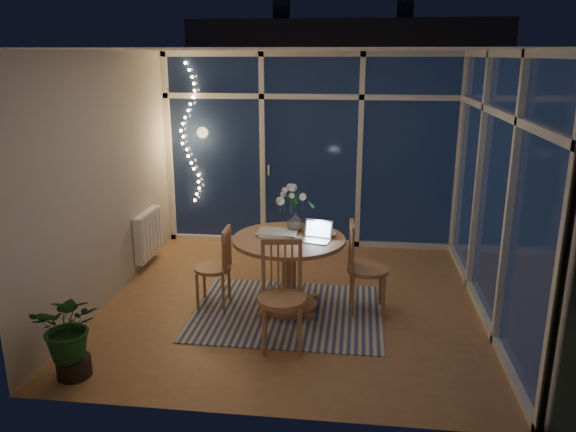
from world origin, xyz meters
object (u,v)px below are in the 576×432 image
object	(u,v)px
chair_right	(368,267)
chair_front	(282,297)
potted_plant	(70,334)
chair_left	(213,266)
flower_vase	(296,221)
dining_table	(289,274)
laptop	(315,231)

from	to	relation	value
chair_right	chair_front	world-z (taller)	chair_front
potted_plant	chair_left	bearing A→B (deg)	61.54
potted_plant	chair_front	bearing A→B (deg)	22.50
flower_vase	dining_table	bearing A→B (deg)	-100.00
laptop	potted_plant	distance (m)	2.40
chair_left	laptop	size ratio (longest dim) A/B	3.04
chair_left	laptop	distance (m)	1.17
chair_right	chair_front	xyz separation A→B (m)	(-0.77, -0.84, 0.01)
chair_right	potted_plant	distance (m)	2.85
dining_table	flower_vase	xyz separation A→B (m)	(0.04, 0.24, 0.49)
chair_front	laptop	xyz separation A→B (m)	(0.24, 0.73, 0.39)
dining_table	chair_left	distance (m)	0.80
chair_right	potted_plant	size ratio (longest dim) A/B	1.27
flower_vase	potted_plant	size ratio (longest dim) A/B	0.28
chair_left	chair_front	xyz separation A→B (m)	(0.84, -0.80, 0.06)
chair_left	chair_front	world-z (taller)	chair_front
dining_table	laptop	xyz separation A→B (m)	(0.27, -0.08, 0.49)
potted_plant	chair_right	bearing A→B (deg)	32.33
dining_table	chair_front	distance (m)	0.81
flower_vase	potted_plant	distance (m)	2.44
laptop	potted_plant	bearing A→B (deg)	-129.25
chair_right	laptop	size ratio (longest dim) A/B	3.38
chair_left	flower_vase	xyz separation A→B (m)	(0.84, 0.24, 0.45)
dining_table	chair_front	xyz separation A→B (m)	(0.03, -0.80, 0.11)
potted_plant	laptop	bearing A→B (deg)	36.81
laptop	potted_plant	size ratio (longest dim) A/B	0.37
chair_left	flower_vase	bearing A→B (deg)	106.02
chair_left	potted_plant	xyz separation A→B (m)	(-0.80, -1.48, -0.05)
chair_front	potted_plant	distance (m)	1.78
dining_table	chair_left	world-z (taller)	chair_left
chair_front	flower_vase	world-z (taller)	chair_front
laptop	dining_table	bearing A→B (deg)	178.29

